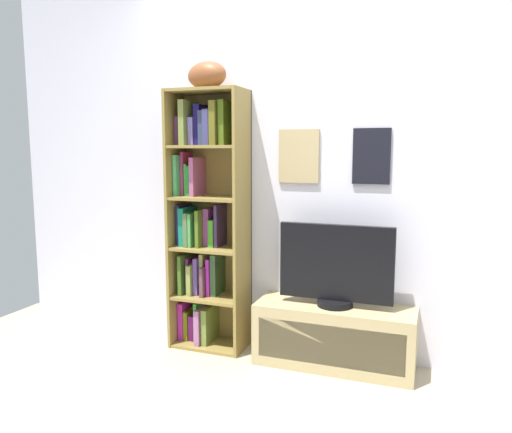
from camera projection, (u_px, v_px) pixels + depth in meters
back_wall at (324, 161)px, 3.18m from camera, size 4.80×0.08×2.57m
bookshelf at (205, 221)px, 3.38m from camera, size 0.51×0.29×1.75m
football at (207, 75)px, 3.20m from camera, size 0.34×0.25×0.18m
tv_stand at (334, 336)px, 3.10m from camera, size 0.99×0.34×0.39m
television at (336, 266)px, 3.04m from camera, size 0.71×0.22×0.51m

